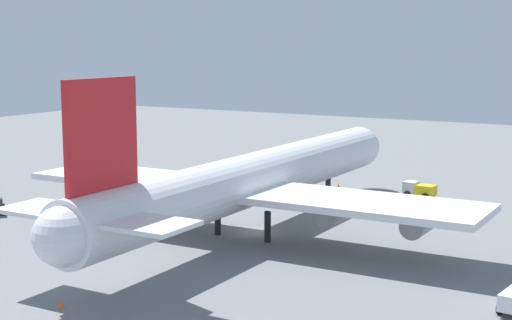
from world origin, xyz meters
TOP-DOWN VIEW (x-y plane):
  - ground_plane at (0.00, 0.00)m, footprint 256.22×256.22m
  - cargo_airplane at (-0.45, 0.00)m, footprint 64.05×51.55m
  - baggage_tug at (27.54, -9.45)m, footprint 2.87×4.37m
  - safety_cone_nose at (28.82, 2.94)m, footprint 0.48×0.48m
  - safety_cone_tail at (-28.82, 1.11)m, footprint 0.47×0.47m

SIDE VIEW (x-z plane):
  - ground_plane at x=0.00m, z-range 0.00..0.00m
  - safety_cone_tail at x=-28.82m, z-range 0.00..0.67m
  - safety_cone_nose at x=28.82m, z-range 0.00..0.69m
  - baggage_tug at x=27.54m, z-range 0.10..2.22m
  - cargo_airplane at x=-0.45m, z-range -2.98..14.98m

